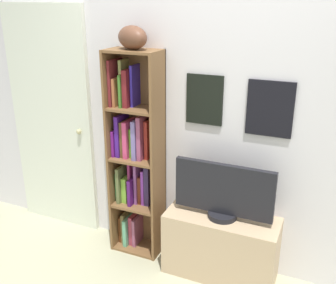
% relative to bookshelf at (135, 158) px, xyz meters
% --- Properties ---
extents(back_wall, '(4.80, 0.08, 2.54)m').
position_rel_bookshelf_xyz_m(back_wall, '(0.63, 0.13, 0.43)').
color(back_wall, silver).
rests_on(back_wall, ground).
extents(bookshelf, '(0.42, 0.26, 1.72)m').
position_rel_bookshelf_xyz_m(bookshelf, '(0.00, 0.00, 0.00)').
color(bookshelf, brown).
rests_on(bookshelf, ground).
extents(football, '(0.33, 0.29, 0.17)m').
position_rel_bookshelf_xyz_m(football, '(0.03, -0.03, 0.96)').
color(football, brown).
rests_on(football, bookshelf).
extents(tv_stand, '(0.86, 0.35, 0.51)m').
position_rel_bookshelf_xyz_m(tv_stand, '(0.78, -0.08, -0.58)').
color(tv_stand, tan).
rests_on(tv_stand, ground).
extents(television, '(0.75, 0.22, 0.43)m').
position_rel_bookshelf_xyz_m(television, '(0.78, -0.08, -0.11)').
color(television, black).
rests_on(television, tv_stand).
extents(door, '(0.84, 0.09, 2.04)m').
position_rel_bookshelf_xyz_m(door, '(-0.88, 0.07, 0.18)').
color(door, silver).
rests_on(door, ground).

